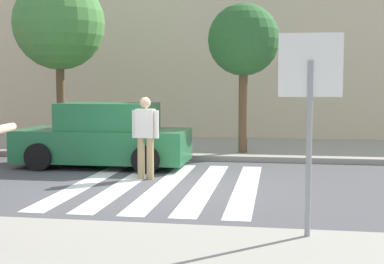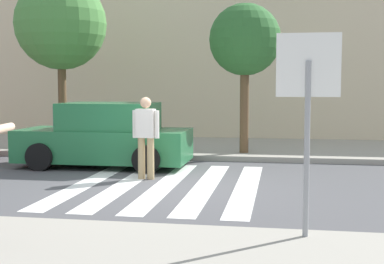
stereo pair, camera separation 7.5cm
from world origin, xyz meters
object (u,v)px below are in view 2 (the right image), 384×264
at_px(street_tree_west, 61,25).
at_px(street_tree_center, 245,41).
at_px(stop_sign, 308,89).
at_px(parked_car_green, 106,137).
at_px(pedestrian_crossing, 146,133).

distance_m(street_tree_west, street_tree_center, 5.38).
distance_m(stop_sign, street_tree_west, 10.74).
xyz_separation_m(stop_sign, street_tree_west, (-6.64, 8.25, 1.78)).
distance_m(parked_car_green, street_tree_center, 4.53).
bearing_deg(parked_car_green, pedestrian_crossing, -47.50).
bearing_deg(street_tree_center, street_tree_west, 176.25).
bearing_deg(street_tree_west, street_tree_center, -3.75).
distance_m(stop_sign, parked_car_green, 7.43).
xyz_separation_m(pedestrian_crossing, street_tree_west, (-3.54, 3.98, 2.73)).
bearing_deg(stop_sign, pedestrian_crossing, 126.02).
relative_size(stop_sign, street_tree_center, 0.61).
bearing_deg(pedestrian_crossing, stop_sign, -53.98).
relative_size(stop_sign, pedestrian_crossing, 1.43).
relative_size(stop_sign, street_tree_west, 0.50).
bearing_deg(street_tree_west, pedestrian_crossing, -48.37).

